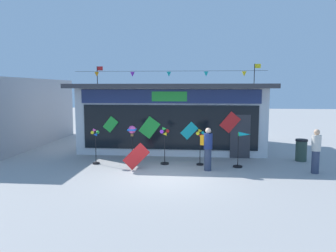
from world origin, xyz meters
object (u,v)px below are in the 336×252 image
at_px(wind_spinner_left, 132,136).
at_px(person_mid_plaza, 208,148).
at_px(wind_spinner_right, 242,145).
at_px(wind_spinner_far_left, 95,143).
at_px(wind_spinner_center_right, 200,142).
at_px(kite_shop_building, 174,115).
at_px(wind_spinner_center_left, 165,142).
at_px(display_kite_on_ground, 136,156).
at_px(person_near_camera, 316,151).
at_px(trash_bin, 301,150).

height_order(wind_spinner_left, person_mid_plaza, person_mid_plaza).
distance_m(wind_spinner_left, wind_spinner_right, 4.52).
bearing_deg(wind_spinner_far_left, wind_spinner_left, 1.79).
bearing_deg(wind_spinner_far_left, wind_spinner_center_right, 2.64).
height_order(kite_shop_building, wind_spinner_right, kite_shop_building).
bearing_deg(wind_spinner_center_right, wind_spinner_far_left, -177.36).
xyz_separation_m(wind_spinner_left, wind_spinner_center_right, (2.83, 0.15, -0.26)).
bearing_deg(wind_spinner_center_right, wind_spinner_center_left, 179.60).
bearing_deg(person_mid_plaza, display_kite_on_ground, 119.62).
height_order(wind_spinner_center_left, person_mid_plaza, person_mid_plaza).
bearing_deg(kite_shop_building, person_near_camera, -42.09).
bearing_deg(wind_spinner_right, person_mid_plaza, -155.48).
height_order(wind_spinner_far_left, wind_spinner_left, wind_spinner_left).
relative_size(wind_spinner_left, trash_bin, 1.70).
bearing_deg(wind_spinner_left, wind_spinner_center_left, 6.94).
xyz_separation_m(wind_spinner_far_left, wind_spinner_center_right, (4.39, 0.20, 0.06)).
relative_size(kite_shop_building, wind_spinner_left, 5.72).
distance_m(wind_spinner_center_right, person_mid_plaza, 0.89).
height_order(wind_spinner_center_left, person_near_camera, person_near_camera).
distance_m(person_near_camera, person_mid_plaza, 4.05).
distance_m(trash_bin, display_kite_on_ground, 7.29).
relative_size(wind_spinner_far_left, trash_bin, 1.57).
xyz_separation_m(person_mid_plaza, display_kite_on_ground, (-2.79, -0.13, -0.35)).
relative_size(wind_spinner_far_left, person_near_camera, 0.91).
xyz_separation_m(wind_spinner_left, person_near_camera, (7.16, -0.73, -0.38)).
height_order(kite_shop_building, person_near_camera, kite_shop_building).
height_order(kite_shop_building, wind_spinner_center_left, kite_shop_building).
distance_m(wind_spinner_center_right, person_near_camera, 4.42).
relative_size(kite_shop_building, trash_bin, 9.76).
bearing_deg(wind_spinner_center_right, kite_shop_building, 108.24).
distance_m(person_near_camera, trash_bin, 2.14).
bearing_deg(person_near_camera, kite_shop_building, 15.15).
bearing_deg(wind_spinner_right, wind_spinner_far_left, -179.96).
bearing_deg(person_mid_plaza, wind_spinner_far_left, 109.21).
relative_size(kite_shop_building, person_mid_plaza, 5.61).
height_order(kite_shop_building, wind_spinner_far_left, kite_shop_building).
distance_m(kite_shop_building, person_mid_plaza, 5.49).
xyz_separation_m(person_near_camera, display_kite_on_ground, (-6.83, -0.09, -0.32)).
relative_size(wind_spinner_center_left, wind_spinner_right, 1.10).
xyz_separation_m(wind_spinner_far_left, person_mid_plaza, (4.67, -0.64, -0.02)).
relative_size(person_mid_plaza, display_kite_on_ground, 1.70).
height_order(wind_spinner_left, wind_spinner_center_left, wind_spinner_left).
height_order(person_near_camera, trash_bin, person_near_camera).
bearing_deg(wind_spinner_left, kite_shop_building, 72.51).
xyz_separation_m(wind_spinner_far_left, display_kite_on_ground, (1.89, -0.77, -0.38)).
distance_m(wind_spinner_far_left, wind_spinner_center_left, 2.92).
distance_m(wind_spinner_center_left, trash_bin, 6.07).
distance_m(wind_spinner_center_right, wind_spinner_right, 1.70).
distance_m(wind_spinner_center_left, wind_spinner_right, 3.18).
distance_m(kite_shop_building, person_near_camera, 7.80).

